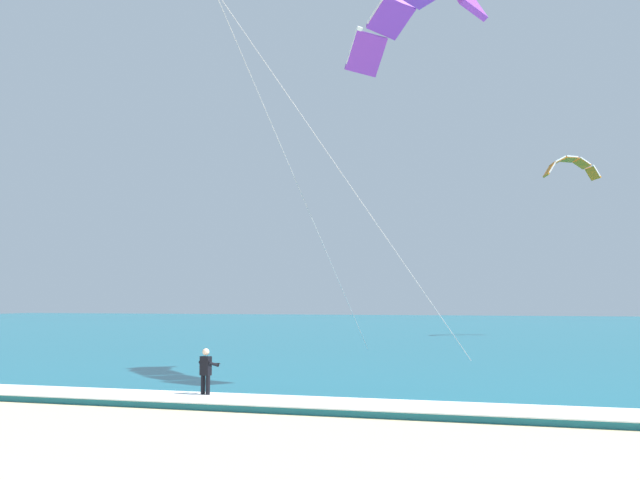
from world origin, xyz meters
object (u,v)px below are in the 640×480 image
at_px(surfboard, 205,401).
at_px(kitesurfer, 206,372).
at_px(kite_distant, 570,165).
at_px(kite_primary, 413,10).

height_order(surfboard, kitesurfer, kitesurfer).
bearing_deg(kitesurfer, kite_distant, 70.19).
bearing_deg(kitesurfer, kite_primary, 44.06).
xyz_separation_m(surfboard, kite_distant, (14.62, 40.58, 14.56)).
bearing_deg(kite_distant, kitesurfer, -109.81).
distance_m(surfboard, kite_primary, 16.80).
relative_size(kite_primary, kite_distant, 2.99).
xyz_separation_m(kitesurfer, kite_primary, (5.98, 5.78, 13.68)).
xyz_separation_m(kitesurfer, kite_distant, (14.61, 40.56, 13.65)).
relative_size(surfboard, kitesurfer, 0.87).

